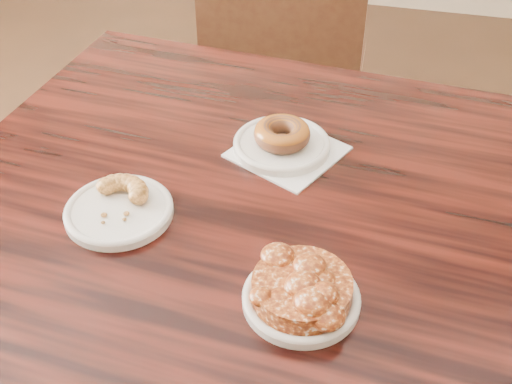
% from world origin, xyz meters
% --- Properties ---
extents(cafe_table, '(1.09, 1.09, 0.75)m').
position_xyz_m(cafe_table, '(0.12, -0.10, 0.38)').
color(cafe_table, black).
rests_on(cafe_table, floor).
extents(chair_far, '(0.49, 0.49, 0.90)m').
position_xyz_m(chair_far, '(-0.01, 0.90, 0.45)').
color(chair_far, black).
rests_on(chair_far, floor).
extents(napkin, '(0.21, 0.21, 0.00)m').
position_xyz_m(napkin, '(0.15, 0.08, 0.75)').
color(napkin, white).
rests_on(napkin, cafe_table).
extents(plate_donut, '(0.16, 0.16, 0.01)m').
position_xyz_m(plate_donut, '(0.14, 0.09, 0.76)').
color(plate_donut, white).
rests_on(plate_donut, napkin).
extents(plate_cruller, '(0.16, 0.16, 0.01)m').
position_xyz_m(plate_cruller, '(-0.06, -0.13, 0.76)').
color(plate_cruller, white).
rests_on(plate_cruller, cafe_table).
extents(plate_fritter, '(0.15, 0.15, 0.01)m').
position_xyz_m(plate_fritter, '(0.24, -0.23, 0.76)').
color(plate_fritter, silver).
rests_on(plate_fritter, cafe_table).
extents(glazed_donut, '(0.10, 0.10, 0.03)m').
position_xyz_m(glazed_donut, '(0.14, 0.09, 0.78)').
color(glazed_donut, brown).
rests_on(glazed_donut, plate_donut).
extents(apple_fritter, '(0.17, 0.17, 0.04)m').
position_xyz_m(apple_fritter, '(0.24, -0.23, 0.78)').
color(apple_fritter, '#471707').
rests_on(apple_fritter, plate_fritter).
extents(cruller_fragment, '(0.10, 0.10, 0.03)m').
position_xyz_m(cruller_fragment, '(-0.06, -0.13, 0.78)').
color(cruller_fragment, brown).
rests_on(cruller_fragment, plate_cruller).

